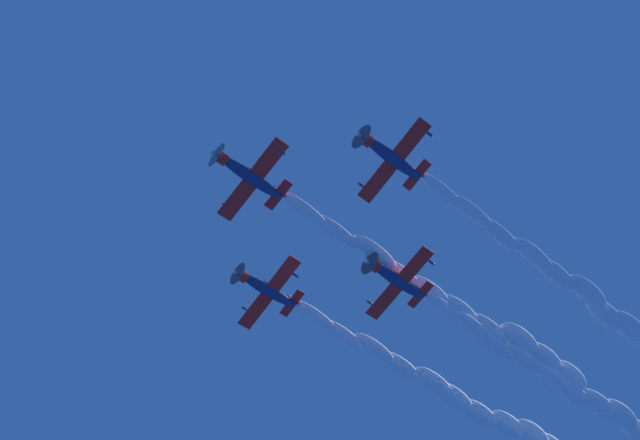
% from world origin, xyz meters
% --- Properties ---
extents(airplane_lead, '(7.69, 8.00, 2.98)m').
position_xyz_m(airplane_lead, '(-5.09, -4.02, 59.59)').
color(airplane_lead, navy).
extents(airplane_left_wingman, '(7.62, 7.90, 3.45)m').
position_xyz_m(airplane_left_wingman, '(-6.92, 8.75, 60.52)').
color(airplane_left_wingman, navy).
extents(airplane_right_wingman, '(7.66, 7.82, 3.36)m').
position_xyz_m(airplane_right_wingman, '(-18.57, -6.54, 60.48)').
color(airplane_right_wingman, navy).
extents(airplane_slot_tail, '(7.66, 7.95, 3.18)m').
position_xyz_m(airplane_slot_tail, '(-19.93, 6.56, 59.47)').
color(airplane_slot_tail, navy).
extents(smoke_trail_lead, '(37.40, 28.01, 5.70)m').
position_xyz_m(smoke_trail_lead, '(-30.60, 14.70, 62.23)').
color(smoke_trail_lead, white).
extents(smoke_trail_left_wingman, '(37.20, 27.91, 5.28)m').
position_xyz_m(smoke_trail_left_wingman, '(-32.33, 27.41, 63.11)').
color(smoke_trail_left_wingman, white).
extents(smoke_trail_right_wingman, '(36.95, 27.53, 5.77)m').
position_xyz_m(smoke_trail_right_wingman, '(-44.14, 12.11, 63.12)').
color(smoke_trail_right_wingman, white).
extents(smoke_trail_slot_tail, '(36.41, 27.62, 5.82)m').
position_xyz_m(smoke_trail_slot_tail, '(-45.38, 25.25, 62.14)').
color(smoke_trail_slot_tail, white).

